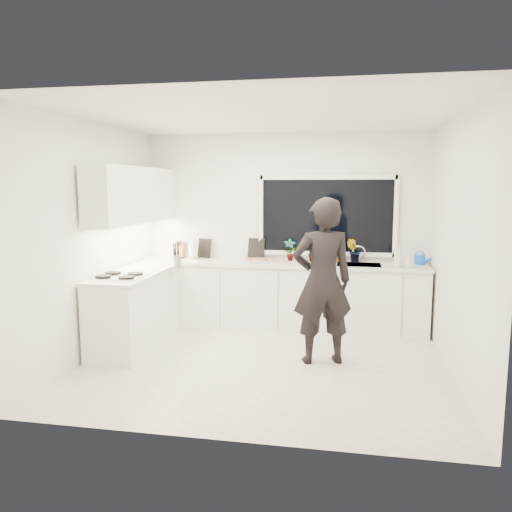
# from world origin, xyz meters

# --- Properties ---
(floor) EXTENTS (4.00, 3.50, 0.02)m
(floor) POSITION_xyz_m (0.00, 0.00, -0.01)
(floor) COLOR beige
(floor) RESTS_ON ground
(wall_back) EXTENTS (4.00, 0.02, 2.70)m
(wall_back) POSITION_xyz_m (0.00, 1.76, 1.35)
(wall_back) COLOR white
(wall_back) RESTS_ON ground
(wall_left) EXTENTS (0.02, 3.50, 2.70)m
(wall_left) POSITION_xyz_m (-2.01, 0.00, 1.35)
(wall_left) COLOR white
(wall_left) RESTS_ON ground
(wall_right) EXTENTS (0.02, 3.50, 2.70)m
(wall_right) POSITION_xyz_m (2.01, 0.00, 1.35)
(wall_right) COLOR white
(wall_right) RESTS_ON ground
(ceiling) EXTENTS (4.00, 3.50, 0.02)m
(ceiling) POSITION_xyz_m (0.00, 0.00, 2.71)
(ceiling) COLOR white
(ceiling) RESTS_ON wall_back
(window) EXTENTS (1.80, 0.02, 1.00)m
(window) POSITION_xyz_m (0.60, 1.73, 1.55)
(window) COLOR black
(window) RESTS_ON wall_back
(base_cabinets_back) EXTENTS (3.92, 0.58, 0.88)m
(base_cabinets_back) POSITION_xyz_m (0.00, 1.45, 0.44)
(base_cabinets_back) COLOR white
(base_cabinets_back) RESTS_ON floor
(base_cabinets_left) EXTENTS (0.58, 1.60, 0.88)m
(base_cabinets_left) POSITION_xyz_m (-1.67, 0.35, 0.44)
(base_cabinets_left) COLOR white
(base_cabinets_left) RESTS_ON floor
(countertop_back) EXTENTS (3.94, 0.62, 0.04)m
(countertop_back) POSITION_xyz_m (0.00, 1.44, 0.90)
(countertop_back) COLOR silver
(countertop_back) RESTS_ON base_cabinets_back
(countertop_left) EXTENTS (0.62, 1.60, 0.04)m
(countertop_left) POSITION_xyz_m (-1.67, 0.35, 0.90)
(countertop_left) COLOR silver
(countertop_left) RESTS_ON base_cabinets_left
(upper_cabinets) EXTENTS (0.34, 2.10, 0.70)m
(upper_cabinets) POSITION_xyz_m (-1.79, 0.70, 1.85)
(upper_cabinets) COLOR white
(upper_cabinets) RESTS_ON wall_left
(sink) EXTENTS (0.58, 0.42, 0.14)m
(sink) POSITION_xyz_m (1.05, 1.45, 0.87)
(sink) COLOR silver
(sink) RESTS_ON countertop_back
(faucet) EXTENTS (0.03, 0.03, 0.22)m
(faucet) POSITION_xyz_m (1.05, 1.65, 1.03)
(faucet) COLOR silver
(faucet) RESTS_ON countertop_back
(stovetop) EXTENTS (0.56, 0.48, 0.03)m
(stovetop) POSITION_xyz_m (-1.69, -0.00, 0.94)
(stovetop) COLOR black
(stovetop) RESTS_ON countertop_left
(person) EXTENTS (0.78, 0.62, 1.85)m
(person) POSITION_xyz_m (0.63, 0.15, 0.92)
(person) COLOR black
(person) RESTS_ON floor
(pizza_tray) EXTENTS (0.54, 0.44, 0.03)m
(pizza_tray) POSITION_xyz_m (-0.29, 1.42, 0.94)
(pizza_tray) COLOR silver
(pizza_tray) RESTS_ON countertop_back
(pizza) EXTENTS (0.49, 0.39, 0.01)m
(pizza) POSITION_xyz_m (-0.29, 1.42, 0.95)
(pizza) COLOR red
(pizza) RESTS_ON pizza_tray
(watering_can) EXTENTS (0.18, 0.18, 0.13)m
(watering_can) POSITION_xyz_m (1.85, 1.61, 0.98)
(watering_can) COLOR blue
(watering_can) RESTS_ON countertop_back
(paper_towel_roll) EXTENTS (0.11, 0.11, 0.26)m
(paper_towel_roll) POSITION_xyz_m (-1.30, 1.55, 1.05)
(paper_towel_roll) COLOR white
(paper_towel_roll) RESTS_ON countertop_back
(knife_block) EXTENTS (0.15, 0.13, 0.22)m
(knife_block) POSITION_xyz_m (-1.50, 1.59, 1.03)
(knife_block) COLOR #976746
(knife_block) RESTS_ON countertop_back
(utensil_crock) EXTENTS (0.15, 0.15, 0.16)m
(utensil_crock) POSITION_xyz_m (-1.28, 0.80, 1.00)
(utensil_crock) COLOR #AAAAAE
(utensil_crock) RESTS_ON countertop_left
(picture_frame_large) EXTENTS (0.21, 0.10, 0.28)m
(picture_frame_large) POSITION_xyz_m (-1.16, 1.69, 1.06)
(picture_frame_large) COLOR black
(picture_frame_large) RESTS_ON countertop_back
(picture_frame_small) EXTENTS (0.25, 0.07, 0.30)m
(picture_frame_small) POSITION_xyz_m (-0.39, 1.69, 1.07)
(picture_frame_small) COLOR black
(picture_frame_small) RESTS_ON countertop_back
(herb_plants) EXTENTS (1.06, 0.32, 0.32)m
(herb_plants) POSITION_xyz_m (0.64, 1.61, 1.07)
(herb_plants) COLOR #26662D
(herb_plants) RESTS_ON countertop_back
(soap_bottles) EXTENTS (0.27, 0.15, 0.29)m
(soap_bottles) POSITION_xyz_m (1.58, 1.30, 1.05)
(soap_bottles) COLOR #D8BF66
(soap_bottles) RESTS_ON countertop_back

